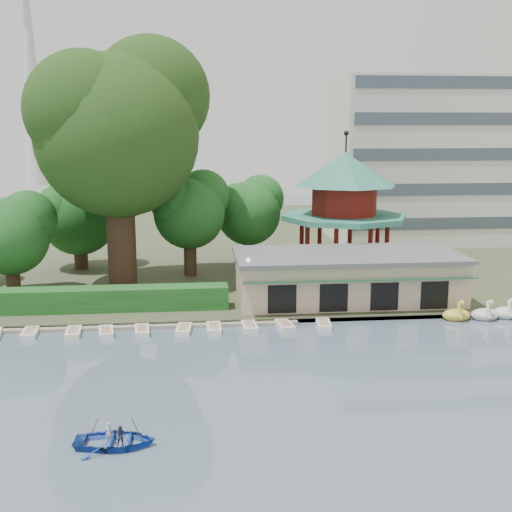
{
  "coord_description": "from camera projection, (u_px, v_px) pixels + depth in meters",
  "views": [
    {
      "loc": [
        -2.58,
        -28.8,
        14.48
      ],
      "look_at": [
        2.0,
        18.0,
        5.0
      ],
      "focal_mm": 45.0,
      "sensor_mm": 36.0,
      "label": 1
    }
  ],
  "objects": [
    {
      "name": "ground_plane",
      "position": [
        251.0,
        430.0,
        31.21
      ],
      "size": [
        220.0,
        220.0,
        0.0
      ],
      "primitive_type": "plane",
      "color": "slate",
      "rests_on": "ground"
    },
    {
      "name": "shore",
      "position": [
        215.0,
        241.0,
        81.9
      ],
      "size": [
        220.0,
        70.0,
        0.4
      ],
      "primitive_type": "cube",
      "color": "#424930",
      "rests_on": "ground"
    },
    {
      "name": "embankment",
      "position": [
        230.0,
        322.0,
        48.06
      ],
      "size": [
        220.0,
        0.6,
        0.3
      ],
      "primitive_type": "cube",
      "color": "gray",
      "rests_on": "ground"
    },
    {
      "name": "dock",
      "position": [
        67.0,
        327.0,
        46.82
      ],
      "size": [
        34.0,
        1.6,
        0.24
      ],
      "primitive_type": "cube",
      "color": "gray",
      "rests_on": "ground"
    },
    {
      "name": "boathouse",
      "position": [
        347.0,
        276.0,
        53.13
      ],
      "size": [
        18.6,
        9.39,
        3.9
      ],
      "color": "beige",
      "rests_on": "shore"
    },
    {
      "name": "pavilion",
      "position": [
        345.0,
        201.0,
        62.09
      ],
      "size": [
        12.4,
        12.4,
        13.5
      ],
      "color": "beige",
      "rests_on": "shore"
    },
    {
      "name": "office_building",
      "position": [
        475.0,
        166.0,
        80.21
      ],
      "size": [
        38.0,
        18.0,
        20.0
      ],
      "color": "silver",
      "rests_on": "shore"
    },
    {
      "name": "broadcast_tower",
      "position": [
        29.0,
        46.0,
        157.06
      ],
      "size": [
        8.0,
        8.0,
        96.0
      ],
      "color": "silver",
      "rests_on": "ground"
    },
    {
      "name": "hedge",
      "position": [
        34.0,
        301.0,
        49.52
      ],
      "size": [
        30.0,
        2.0,
        1.8
      ],
      "primitive_type": "cube",
      "color": "#1F5B20",
      "rests_on": "shore"
    },
    {
      "name": "lamp_post",
      "position": [
        248.0,
        275.0,
        49.23
      ],
      "size": [
        0.36,
        0.36,
        4.28
      ],
      "color": "black",
      "rests_on": "shore"
    },
    {
      "name": "big_tree",
      "position": [
        119.0,
        123.0,
        54.97
      ],
      "size": [
        15.45,
        14.4,
        22.03
      ],
      "color": "#3A281C",
      "rests_on": "shore"
    },
    {
      "name": "small_trees",
      "position": [
        94.0,
        217.0,
        60.27
      ],
      "size": [
        39.39,
        17.26,
        10.12
      ],
      "color": "#3A281C",
      "rests_on": "shore"
    },
    {
      "name": "moored_rowboats",
      "position": [
        88.0,
        332.0,
        45.62
      ],
      "size": [
        35.06,
        2.75,
        0.36
      ],
      "color": "white",
      "rests_on": "ground"
    },
    {
      "name": "rowboat_with_passengers",
      "position": [
        115.0,
        436.0,
        29.5
      ],
      "size": [
        5.47,
        4.08,
        2.01
      ],
      "color": "#204CB1",
      "rests_on": "ground"
    }
  ]
}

